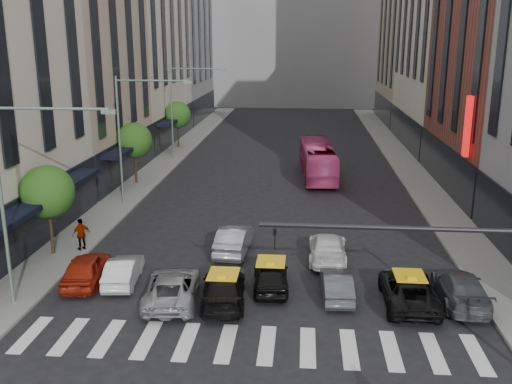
% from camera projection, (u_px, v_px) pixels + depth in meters
% --- Properties ---
extents(ground, '(160.00, 160.00, 0.00)m').
position_uv_depth(ground, '(248.00, 365.00, 20.91)').
color(ground, black).
rests_on(ground, ground).
extents(sidewalk_left, '(3.00, 96.00, 0.15)m').
position_uv_depth(sidewalk_left, '(153.00, 172.00, 50.70)').
color(sidewalk_left, slate).
rests_on(sidewalk_left, ground).
extents(sidewalk_right, '(3.00, 96.00, 0.15)m').
position_uv_depth(sidewalk_right, '(416.00, 178.00, 48.80)').
color(sidewalk_right, slate).
rests_on(sidewalk_right, ground).
extents(building_left_b, '(8.00, 16.00, 24.00)m').
position_uv_depth(building_left_b, '(73.00, 33.00, 46.12)').
color(building_left_b, tan).
rests_on(building_left_b, ground).
extents(building_left_d, '(8.00, 18.00, 30.00)m').
position_uv_depth(building_left_d, '(174.00, 14.00, 80.93)').
color(building_left_d, gray).
rests_on(building_left_d, ground).
extents(building_right_b, '(8.00, 18.00, 26.00)m').
position_uv_depth(building_right_b, '(512.00, 19.00, 42.09)').
color(building_right_b, brown).
rests_on(building_right_b, ground).
extents(building_right_d, '(8.00, 18.00, 28.00)m').
position_uv_depth(building_right_d, '(417.00, 20.00, 78.38)').
color(building_right_d, tan).
rests_on(building_right_d, ground).
extents(building_far, '(30.00, 10.00, 36.00)m').
position_uv_depth(building_far, '(297.00, 0.00, 97.98)').
color(building_far, gray).
rests_on(building_far, ground).
extents(tree_near, '(2.88, 2.88, 4.95)m').
position_uv_depth(tree_near, '(47.00, 192.00, 30.55)').
color(tree_near, black).
rests_on(tree_near, sidewalk_left).
extents(tree_mid, '(2.88, 2.88, 4.95)m').
position_uv_depth(tree_mid, '(134.00, 140.00, 45.94)').
color(tree_mid, black).
rests_on(tree_mid, sidewalk_left).
extents(tree_far, '(2.88, 2.88, 4.95)m').
position_uv_depth(tree_far, '(178.00, 115.00, 61.33)').
color(tree_far, black).
rests_on(tree_far, sidewalk_left).
extents(streetlamp_near, '(5.38, 0.25, 9.00)m').
position_uv_depth(streetlamp_near, '(20.00, 178.00, 24.05)').
color(streetlamp_near, gray).
rests_on(streetlamp_near, sidewalk_left).
extents(streetlamp_mid, '(5.38, 0.25, 9.00)m').
position_uv_depth(streetlamp_mid, '(132.00, 124.00, 39.44)').
color(streetlamp_mid, gray).
rests_on(streetlamp_mid, sidewalk_left).
extents(streetlamp_far, '(5.38, 0.25, 9.00)m').
position_uv_depth(streetlamp_far, '(181.00, 100.00, 54.83)').
color(streetlamp_far, gray).
rests_on(streetlamp_far, sidewalk_left).
extents(traffic_signal, '(10.10, 0.20, 6.00)m').
position_uv_depth(traffic_signal, '(484.00, 270.00, 18.15)').
color(traffic_signal, black).
rests_on(traffic_signal, ground).
extents(liberty_sign, '(0.30, 0.70, 4.00)m').
position_uv_depth(liberty_sign, '(468.00, 126.00, 37.54)').
color(liberty_sign, red).
rests_on(liberty_sign, ground).
extents(car_red, '(2.20, 4.50, 1.48)m').
position_uv_depth(car_red, '(86.00, 269.00, 27.83)').
color(car_red, maroon).
rests_on(car_red, ground).
extents(car_white_front, '(1.75, 4.03, 1.29)m').
position_uv_depth(car_white_front, '(123.00, 270.00, 27.85)').
color(car_white_front, silver).
rests_on(car_white_front, ground).
extents(car_silver, '(2.83, 5.19, 1.38)m').
position_uv_depth(car_silver, '(172.00, 287.00, 25.88)').
color(car_silver, '#9C9DA1').
rests_on(car_silver, ground).
extents(taxi_left, '(2.38, 4.92, 1.38)m').
position_uv_depth(taxi_left, '(224.00, 289.00, 25.71)').
color(taxi_left, black).
rests_on(taxi_left, ground).
extents(taxi_center, '(1.92, 4.18, 1.39)m').
position_uv_depth(taxi_center, '(271.00, 275.00, 27.14)').
color(taxi_center, black).
rests_on(taxi_center, ground).
extents(car_grey_mid, '(1.48, 3.83, 1.25)m').
position_uv_depth(car_grey_mid, '(337.00, 285.00, 26.29)').
color(car_grey_mid, '#414449').
rests_on(car_grey_mid, ground).
extents(taxi_right, '(2.30, 4.94, 1.37)m').
position_uv_depth(taxi_right, '(408.00, 290.00, 25.57)').
color(taxi_right, black).
rests_on(taxi_right, ground).
extents(car_grey_curb, '(2.13, 4.93, 1.41)m').
position_uv_depth(car_grey_curb, '(461.00, 288.00, 25.73)').
color(car_grey_curb, '#474C50').
rests_on(car_grey_curb, ground).
extents(car_row2_left, '(1.84, 4.64, 1.50)m').
position_uv_depth(car_row2_left, '(234.00, 239.00, 31.81)').
color(car_row2_left, '#A0A1A6').
rests_on(car_row2_left, ground).
extents(car_row2_right, '(2.05, 4.87, 1.40)m').
position_uv_depth(car_row2_right, '(328.00, 247.00, 30.74)').
color(car_row2_right, white).
rests_on(car_row2_right, ground).
extents(bus, '(3.18, 10.97, 3.02)m').
position_uv_depth(bus, '(318.00, 160.00, 48.80)').
color(bus, '#C13872').
rests_on(bus, ground).
extents(pedestrian_far, '(1.07, 1.05, 1.81)m').
position_uv_depth(pedestrian_far, '(81.00, 234.00, 31.76)').
color(pedestrian_far, gray).
rests_on(pedestrian_far, sidewalk_left).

